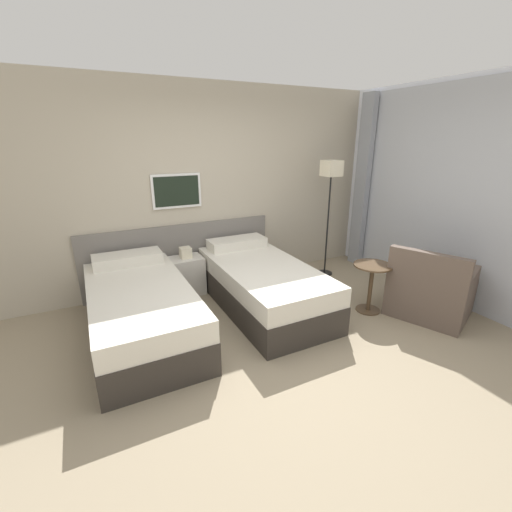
% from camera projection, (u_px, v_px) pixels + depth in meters
% --- Properties ---
extents(ground_plane, '(16.00, 16.00, 0.00)m').
position_uv_depth(ground_plane, '(287.00, 354.00, 3.35)').
color(ground_plane, gray).
extents(wall_headboard, '(10.00, 0.10, 2.70)m').
position_uv_depth(wall_headboard, '(207.00, 192.00, 4.68)').
color(wall_headboard, '#B7AD99').
rests_on(wall_headboard, ground_plane).
extents(wall_window, '(0.21, 4.57, 2.70)m').
position_uv_depth(wall_window, '(484.00, 200.00, 3.90)').
color(wall_window, white).
rests_on(wall_window, ground_plane).
extents(bed_near_door, '(0.99, 2.03, 0.68)m').
position_uv_depth(bed_near_door, '(141.00, 310.00, 3.62)').
color(bed_near_door, '#332D28').
rests_on(bed_near_door, ground_plane).
extents(bed_near_window, '(0.99, 2.03, 0.68)m').
position_uv_depth(bed_near_window, '(262.00, 285.00, 4.24)').
color(bed_near_window, '#332D28').
rests_on(bed_near_window, ground_plane).
extents(nightstand, '(0.42, 0.34, 0.65)m').
position_uv_depth(nightstand, '(187.00, 275.00, 4.60)').
color(nightstand, beige).
rests_on(nightstand, ground_plane).
extents(floor_lamp, '(0.24, 0.24, 1.71)m').
position_uv_depth(floor_lamp, '(331.00, 180.00, 4.88)').
color(floor_lamp, black).
rests_on(floor_lamp, ground_plane).
extents(side_table, '(0.45, 0.45, 0.60)m').
position_uv_depth(side_table, '(371.00, 279.00, 4.07)').
color(side_table, brown).
rests_on(side_table, ground_plane).
extents(armchair, '(1.01, 1.05, 0.86)m').
position_uv_depth(armchair, '(430.00, 293.00, 4.02)').
color(armchair, brown).
rests_on(armchair, ground_plane).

